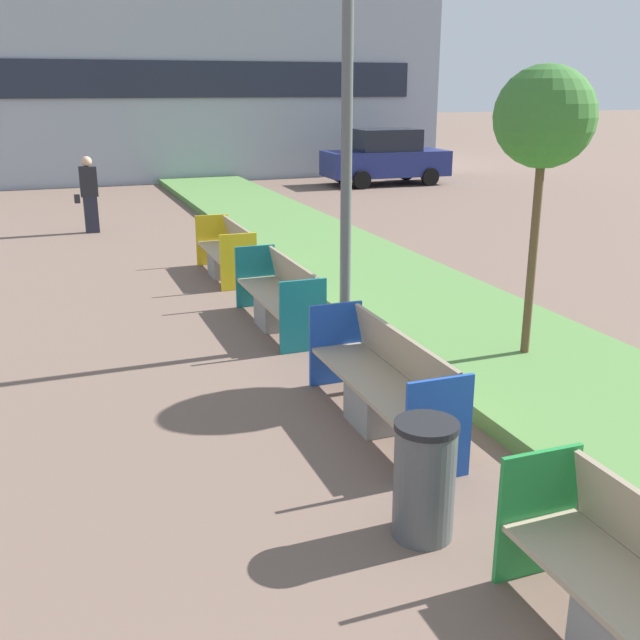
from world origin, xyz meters
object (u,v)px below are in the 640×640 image
(bench_blue_frame, at_px, (383,389))
(street_lamp_post, at_px, (348,10))
(pedestrian_walking, at_px, (89,194))
(bench_yellow_frame, at_px, (227,256))
(sapling_tree_near, at_px, (544,119))
(litter_bin, at_px, (424,480))
(bench_teal_frame, at_px, (280,301))
(parked_car_distant, at_px, (385,157))

(bench_blue_frame, relative_size, street_lamp_post, 0.33)
(street_lamp_post, bearing_deg, pedestrian_walking, 105.62)
(bench_blue_frame, height_order, bench_yellow_frame, same)
(bench_blue_frame, bearing_deg, sapling_tree_near, 21.29)
(bench_blue_frame, bearing_deg, street_lamp_post, 76.34)
(pedestrian_walking, bearing_deg, bench_blue_frame, -80.48)
(litter_bin, bearing_deg, pedestrian_walking, 95.99)
(sapling_tree_near, bearing_deg, pedestrian_walking, 111.49)
(litter_bin, height_order, street_lamp_post, street_lamp_post)
(bench_blue_frame, xyz_separation_m, bench_teal_frame, (-0.00, 3.41, -0.00))
(street_lamp_post, xyz_separation_m, sapling_tree_near, (1.68, -1.61, -1.20))
(bench_teal_frame, height_order, street_lamp_post, street_lamp_post)
(bench_yellow_frame, xyz_separation_m, litter_bin, (-0.53, -8.42, 0.10))
(bench_blue_frame, distance_m, street_lamp_post, 4.51)
(bench_blue_frame, distance_m, litter_bin, 1.95)
(bench_blue_frame, bearing_deg, pedestrian_walking, 99.52)
(litter_bin, xyz_separation_m, parked_car_distant, (8.72, 19.31, 0.45))
(parked_car_distant, bearing_deg, bench_yellow_frame, -124.97)
(sapling_tree_near, height_order, parked_car_distant, sapling_tree_near)
(parked_car_distant, bearing_deg, bench_blue_frame, -113.18)
(bench_yellow_frame, bearing_deg, bench_blue_frame, -89.96)
(bench_blue_frame, height_order, parked_car_distant, parked_car_distant)
(parked_car_distant, bearing_deg, street_lamp_post, -114.93)
(bench_yellow_frame, xyz_separation_m, parked_car_distant, (8.18, 10.90, 0.55))
(street_lamp_post, bearing_deg, litter_bin, -104.69)
(street_lamp_post, relative_size, sapling_tree_near, 2.13)
(bench_blue_frame, distance_m, bench_teal_frame, 3.41)
(street_lamp_post, bearing_deg, parked_car_distant, 63.13)
(bench_blue_frame, height_order, street_lamp_post, street_lamp_post)
(litter_bin, height_order, pedestrian_walking, pedestrian_walking)
(bench_blue_frame, bearing_deg, bench_teal_frame, 90.03)
(sapling_tree_near, bearing_deg, bench_yellow_frame, 112.09)
(bench_teal_frame, relative_size, pedestrian_walking, 1.31)
(litter_bin, relative_size, street_lamp_post, 0.12)
(street_lamp_post, distance_m, parked_car_distant, 17.05)
(bench_teal_frame, height_order, bench_yellow_frame, same)
(bench_teal_frame, height_order, pedestrian_walking, pedestrian_walking)
(bench_teal_frame, bearing_deg, litter_bin, -95.79)
(street_lamp_post, bearing_deg, bench_yellow_frame, 98.62)
(sapling_tree_near, xyz_separation_m, parked_car_distant, (5.89, 16.55, -1.97))
(bench_teal_frame, bearing_deg, street_lamp_post, -56.19)
(bench_blue_frame, xyz_separation_m, street_lamp_post, (0.61, 2.50, 3.71))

